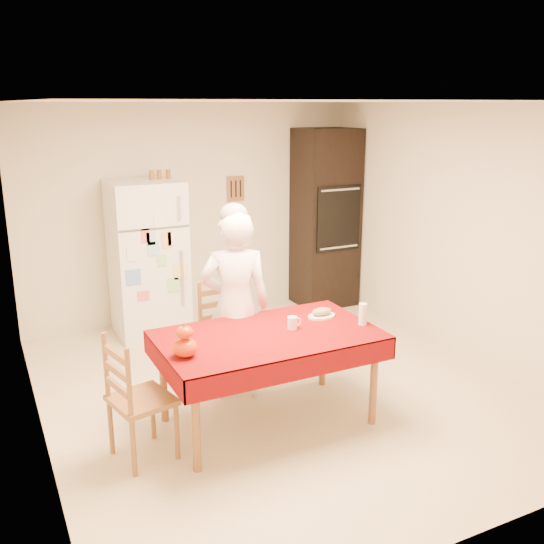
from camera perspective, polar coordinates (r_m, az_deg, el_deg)
floor at (r=5.58m, az=0.63°, el=-10.84°), size 4.50×4.50×0.00m
room_shell at (r=5.07m, az=0.68°, el=5.80°), size 4.02×4.52×2.51m
refrigerator at (r=6.74m, az=-11.61°, el=1.22°), size 0.75×0.74×1.70m
oven_cabinet at (r=7.60m, az=5.05°, el=5.04°), size 0.70×0.62×2.20m
dining_table at (r=4.75m, az=-0.39°, el=-6.59°), size 1.70×1.00×0.76m
chair_far at (r=5.54m, az=-4.57°, el=-5.38°), size 0.45×0.43×0.95m
chair_left at (r=4.45m, az=-12.94°, el=-11.25°), size 0.48×0.50×0.95m
seated_woman at (r=5.16m, az=-3.47°, el=-3.23°), size 0.70×0.57×1.65m
coffee_mug at (r=4.80m, az=1.92°, el=-4.80°), size 0.08×0.08×0.10m
pumpkin_lower at (r=4.33m, az=-8.19°, el=-7.05°), size 0.18×0.18×0.13m
pumpkin_upper at (r=4.29m, az=-8.25°, el=-5.65°), size 0.12×0.12×0.09m
wine_glass at (r=4.94m, az=8.55°, el=-3.93°), size 0.07×0.07×0.18m
bread_plate at (r=5.09m, az=4.69°, el=-4.15°), size 0.24×0.24×0.02m
bread_loaf at (r=5.07m, az=4.70°, el=-3.72°), size 0.18×0.10×0.06m
spice_jar_left at (r=6.65m, az=-11.28°, el=8.95°), size 0.05×0.05×0.10m
spice_jar_mid at (r=6.67m, az=-10.56°, el=9.01°), size 0.05×0.05×0.10m
spice_jar_right at (r=6.70m, az=-9.75°, el=9.08°), size 0.05×0.05×0.10m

